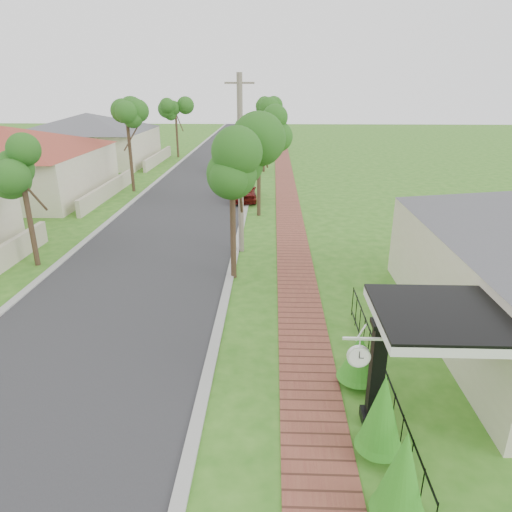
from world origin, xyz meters
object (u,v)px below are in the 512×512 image
(parked_car_white, at_px, (234,165))
(utility_pole, at_px, (240,166))
(porch_post, at_px, (376,379))
(near_tree, at_px, (232,166))
(parked_car_red, at_px, (244,190))
(station_clock, at_px, (359,355))

(parked_car_white, xyz_separation_m, utility_pole, (1.90, -18.91, 3.08))
(porch_post, relative_size, near_tree, 0.46)
(parked_car_red, distance_m, parked_car_white, 9.31)
(porch_post, bearing_deg, station_clock, -143.02)
(parked_car_red, distance_m, station_clock, 21.43)
(near_tree, height_order, utility_pole, utility_pole)
(parked_car_red, relative_size, near_tree, 0.72)
(parked_car_red, bearing_deg, parked_car_white, 94.20)
(near_tree, distance_m, station_clock, 9.30)
(near_tree, bearing_deg, parked_car_red, 91.80)
(parked_car_white, bearing_deg, porch_post, -90.88)
(porch_post, xyz_separation_m, parked_car_white, (-5.55, 29.91, -0.38))
(parked_car_white, bearing_deg, near_tree, -96.70)
(near_tree, xyz_separation_m, station_clock, (3.25, -8.37, -2.39))
(porch_post, xyz_separation_m, parked_car_red, (-4.15, 20.71, -0.45))
(porch_post, distance_m, utility_pole, 11.90)
(near_tree, xyz_separation_m, utility_pole, (0.10, 3.00, -0.52))
(parked_car_white, distance_m, station_clock, 30.73)
(parked_car_white, height_order, utility_pole, utility_pole)
(utility_pole, bearing_deg, porch_post, -71.64)
(porch_post, xyz_separation_m, station_clock, (-0.50, -0.37, 0.83))
(porch_post, bearing_deg, utility_pole, 108.36)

